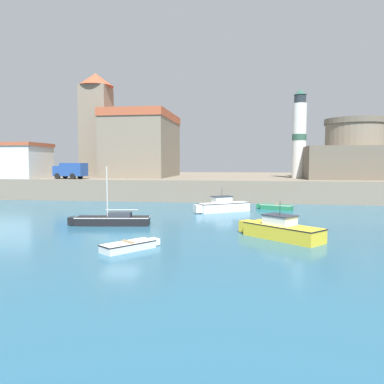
{
  "coord_description": "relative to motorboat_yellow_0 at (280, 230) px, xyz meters",
  "views": [
    {
      "loc": [
        8.46,
        -24.32,
        5.12
      ],
      "look_at": [
        2.84,
        14.52,
        2.0
      ],
      "focal_mm": 35.0,
      "sensor_mm": 36.0,
      "label": 1
    }
  ],
  "objects": [
    {
      "name": "truck_on_quay",
      "position": [
        -26.39,
        23.45,
        3.44
      ],
      "size": [
        4.47,
        2.5,
        2.2
      ],
      "color": "#234793",
      "rests_on": "quay_seawall"
    },
    {
      "name": "motorboat_yellow_0",
      "position": [
        0.0,
        0.0,
        0.0
      ],
      "size": [
        5.63,
        5.22,
        2.51
      ],
      "color": "yellow",
      "rests_on": "ground"
    },
    {
      "name": "dinghy_green_1",
      "position": [
        0.91,
        15.95,
        -0.31
      ],
      "size": [
        4.01,
        2.4,
        0.63
      ],
      "color": "#237A4C",
      "rests_on": "ground"
    },
    {
      "name": "church",
      "position": [
        -20.0,
        32.8,
        7.91
      ],
      "size": [
        14.32,
        15.17,
        16.05
      ],
      "color": "gray",
      "rests_on": "quay_seawall"
    },
    {
      "name": "ground_plane",
      "position": [
        -10.78,
        -1.08,
        -0.61
      ],
      "size": [
        200.0,
        200.0,
        0.0
      ],
      "primitive_type": "plane",
      "color": "#28607F"
    },
    {
      "name": "lighthouse",
      "position": [
        5.22,
        30.62,
        8.38
      ],
      "size": [
        2.0,
        2.0,
        12.71
      ],
      "color": "silver",
      "rests_on": "quay_seawall"
    },
    {
      "name": "dinghy_white_2",
      "position": [
        -9.02,
        -4.58,
        -0.35
      ],
      "size": [
        3.06,
        3.51,
        0.55
      ],
      "color": "white",
      "rests_on": "ground"
    },
    {
      "name": "motorboat_white_4",
      "position": [
        -4.69,
        13.07,
        0.01
      ],
      "size": [
        5.74,
        4.25,
        2.55
      ],
      "color": "white",
      "rests_on": "ground"
    },
    {
      "name": "harbor_shed_near_wharf",
      "position": [
        -34.78,
        24.65,
        4.76
      ],
      "size": [
        7.38,
        7.06,
        5.04
      ],
      "color": "silver",
      "rests_on": "quay_seawall"
    },
    {
      "name": "sailboat_black_3",
      "position": [
        -13.13,
        3.61,
        -0.18
      ],
      "size": [
        6.71,
        2.24,
        4.8
      ],
      "color": "black",
      "rests_on": "ground"
    },
    {
      "name": "quay_seawall",
      "position": [
        -10.78,
        41.3,
        0.8
      ],
      "size": [
        120.0,
        40.0,
        2.83
      ],
      "primitive_type": "cube",
      "color": "gray",
      "rests_on": "ground"
    },
    {
      "name": "fortress",
      "position": [
        13.22,
        32.07,
        5.2
      ],
      "size": [
        15.03,
        15.03,
        8.54
      ],
      "color": "#685E4F",
      "rests_on": "quay_seawall"
    }
  ]
}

